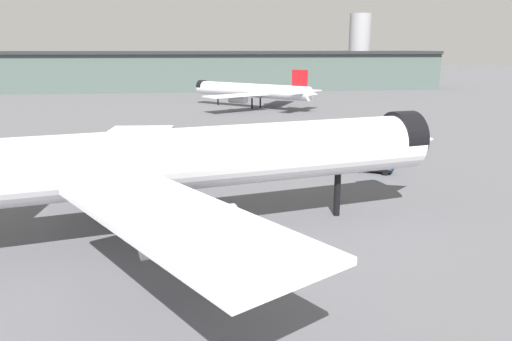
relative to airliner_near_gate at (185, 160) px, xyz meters
The scene contains 5 objects.
ground 7.72m from the airliner_near_gate, 48.51° to the right, with size 900.00×900.00×0.00m, color #56565B.
airliner_near_gate is the anchor object (origin of this frame).
airliner_far_taxiway 103.87m from the airliner_near_gate, 82.54° to the left, with size 38.82×35.27×11.78m.
terminal_building 171.19m from the airliner_near_gate, 89.23° to the left, with size 198.56×38.83×32.28m.
service_truck_front 34.89m from the airliner_near_gate, 41.69° to the left, with size 5.91×4.76×3.00m.
Camera 1 is at (1.86, -43.58, 17.69)m, focal length 34.34 mm.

